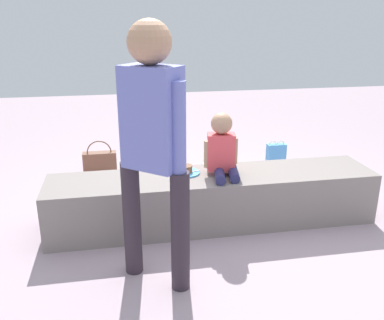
# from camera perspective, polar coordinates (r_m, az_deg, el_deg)

# --- Properties ---
(ground_plane) EXTENTS (12.00, 12.00, 0.00)m
(ground_plane) POSITION_cam_1_polar(r_m,az_deg,el_deg) (3.42, 2.81, -8.41)
(ground_plane) COLOR #A7929D
(concrete_ledge) EXTENTS (2.55, 0.51, 0.41)m
(concrete_ledge) POSITION_cam_1_polar(r_m,az_deg,el_deg) (3.33, 2.87, -5.30)
(concrete_ledge) COLOR gray
(concrete_ledge) RESTS_ON ground_plane
(child_seated) EXTENTS (0.28, 0.33, 0.48)m
(child_seated) POSITION_cam_1_polar(r_m,az_deg,el_deg) (3.19, 4.12, 1.58)
(child_seated) COLOR navy
(child_seated) RESTS_ON concrete_ledge
(adult_standing) EXTENTS (0.38, 0.35, 1.57)m
(adult_standing) POSITION_cam_1_polar(r_m,az_deg,el_deg) (2.36, -5.40, 3.42)
(adult_standing) COLOR #2F252F
(adult_standing) RESTS_ON ground_plane
(cake_plate) EXTENTS (0.22, 0.22, 0.07)m
(cake_plate) POSITION_cam_1_polar(r_m,az_deg,el_deg) (3.27, -0.83, -1.46)
(cake_plate) COLOR #4CA5D8
(cake_plate) RESTS_ON concrete_ledge
(gift_bag) EXTENTS (0.20, 0.09, 0.34)m
(gift_bag) POSITION_cam_1_polar(r_m,az_deg,el_deg) (4.51, 11.32, 0.31)
(gift_bag) COLOR #4C99E0
(gift_bag) RESTS_ON ground_plane
(railing_post) EXTENTS (0.36, 0.36, 1.07)m
(railing_post) POSITION_cam_1_polar(r_m,az_deg,el_deg) (4.29, -5.45, 3.02)
(railing_post) COLOR black
(railing_post) RESTS_ON ground_plane
(water_bottle_near_gift) EXTENTS (0.07, 0.07, 0.23)m
(water_bottle_near_gift) POSITION_cam_1_polar(r_m,az_deg,el_deg) (3.91, -0.93, -3.05)
(water_bottle_near_gift) COLOR silver
(water_bottle_near_gift) RESTS_ON ground_plane
(water_bottle_far_side) EXTENTS (0.07, 0.07, 0.20)m
(water_bottle_far_side) POSITION_cam_1_polar(r_m,az_deg,el_deg) (4.01, -7.42, -2.82)
(water_bottle_far_side) COLOR silver
(water_bottle_far_side) RESTS_ON ground_plane
(party_cup_red) EXTENTS (0.09, 0.09, 0.11)m
(party_cup_red) POSITION_cam_1_polar(r_m,az_deg,el_deg) (3.97, -12.78, -4.02)
(party_cup_red) COLOR red
(party_cup_red) RESTS_ON ground_plane
(cake_box_white) EXTENTS (0.34, 0.30, 0.11)m
(cake_box_white) POSITION_cam_1_polar(r_m,az_deg,el_deg) (4.37, 3.77, -1.39)
(cake_box_white) COLOR white
(cake_box_white) RESTS_ON ground_plane
(handbag_black_leather) EXTENTS (0.32, 0.15, 0.31)m
(handbag_black_leather) POSITION_cam_1_polar(r_m,az_deg,el_deg) (3.73, -3.66, -4.29)
(handbag_black_leather) COLOR black
(handbag_black_leather) RESTS_ON ground_plane
(handbag_brown_canvas) EXTENTS (0.34, 0.11, 0.37)m
(handbag_brown_canvas) POSITION_cam_1_polar(r_m,az_deg,el_deg) (4.45, -12.39, -0.37)
(handbag_brown_canvas) COLOR brown
(handbag_brown_canvas) RESTS_ON ground_plane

